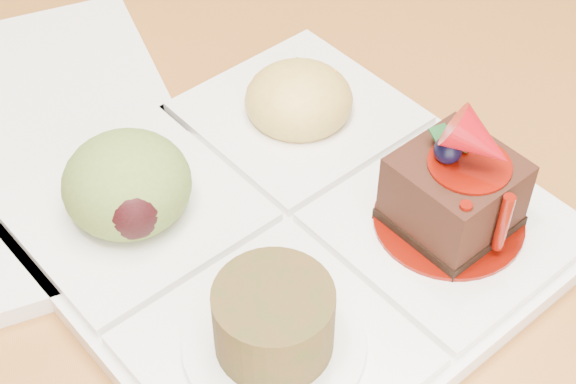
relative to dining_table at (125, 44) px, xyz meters
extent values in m
cube|color=white|center=(0.05, -0.30, 0.07)|extent=(0.34, 0.34, 0.01)
cube|color=white|center=(0.13, -0.33, 0.08)|extent=(0.16, 0.16, 0.01)
cube|color=white|center=(0.02, -0.38, 0.08)|extent=(0.16, 0.16, 0.01)
cube|color=white|center=(-0.03, -0.26, 0.08)|extent=(0.16, 0.16, 0.01)
cube|color=white|center=(0.08, -0.21, 0.08)|extent=(0.16, 0.16, 0.01)
cylinder|color=#5C0A03|center=(0.13, -0.33, 0.09)|extent=(0.08, 0.08, 0.00)
cube|color=black|center=(0.13, -0.33, 0.09)|extent=(0.08, 0.08, 0.01)
cube|color=black|center=(0.13, -0.33, 0.11)|extent=(0.07, 0.07, 0.04)
cylinder|color=#5C0A03|center=(0.13, -0.33, 0.13)|extent=(0.04, 0.04, 0.00)
sphere|color=black|center=(0.13, -0.32, 0.14)|extent=(0.01, 0.01, 0.01)
cone|color=#9E0A12|center=(0.14, -0.33, 0.15)|extent=(0.05, 0.05, 0.04)
cube|color=#104118|center=(0.14, -0.31, 0.14)|extent=(0.02, 0.02, 0.01)
cube|color=#104118|center=(0.13, -0.31, 0.14)|extent=(0.01, 0.02, 0.01)
cylinder|color=#5C0A03|center=(0.13, -0.36, 0.11)|extent=(0.01, 0.01, 0.04)
cylinder|color=#5C0A03|center=(0.15, -0.36, 0.11)|extent=(0.01, 0.01, 0.04)
cylinder|color=#5C0A03|center=(0.11, -0.32, 0.11)|extent=(0.01, 0.01, 0.04)
cylinder|color=white|center=(0.02, -0.38, 0.09)|extent=(0.09, 0.09, 0.00)
cylinder|color=#4E2E16|center=(0.02, -0.38, 0.11)|extent=(0.06, 0.06, 0.04)
cylinder|color=#4A1F10|center=(0.02, -0.38, 0.12)|extent=(0.05, 0.05, 0.00)
ellipsoid|color=olive|center=(-0.03, -0.26, 0.10)|extent=(0.07, 0.07, 0.05)
ellipsoid|color=black|center=(-0.03, -0.29, 0.10)|extent=(0.04, 0.03, 0.03)
ellipsoid|color=gold|center=(0.08, -0.21, 0.09)|extent=(0.07, 0.07, 0.04)
cube|color=orange|center=(0.10, -0.21, 0.10)|extent=(0.02, 0.02, 0.02)
cube|color=#4C7A1A|center=(0.09, -0.20, 0.10)|extent=(0.02, 0.02, 0.01)
cube|color=orange|center=(0.08, -0.20, 0.10)|extent=(0.02, 0.02, 0.01)
cube|color=#4C7A1A|center=(0.07, -0.21, 0.10)|extent=(0.02, 0.02, 0.01)
cube|color=orange|center=(0.07, -0.22, 0.10)|extent=(0.02, 0.02, 0.01)
cube|color=#4C7A1A|center=(0.09, -0.23, 0.10)|extent=(0.02, 0.02, 0.02)
cube|color=orange|center=(0.10, -0.22, 0.10)|extent=(0.02, 0.02, 0.02)
camera|label=1|loc=(-0.04, -0.61, 0.44)|focal=55.00mm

